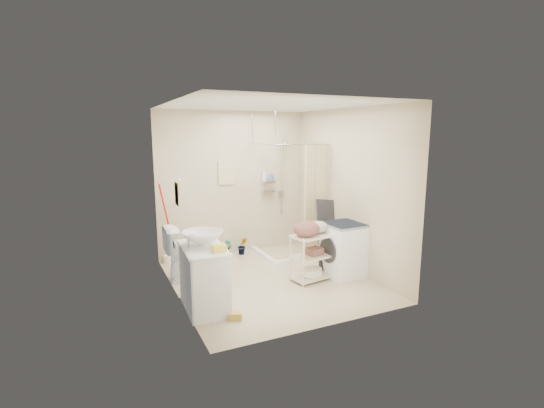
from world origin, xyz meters
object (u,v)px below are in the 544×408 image
at_px(vanity, 204,278).
at_px(washing_machine, 344,249).
at_px(laundry_rack, 312,253).
at_px(toilet, 192,252).

distance_m(vanity, washing_machine, 2.31).
distance_m(washing_machine, laundry_rack, 0.56).
bearing_deg(toilet, vanity, 175.14).
xyz_separation_m(toilet, laundry_rack, (1.62, -0.84, 0.01)).
xyz_separation_m(toilet, washing_machine, (2.18, -0.86, -0.00)).
height_order(washing_machine, laundry_rack, laundry_rack).
bearing_deg(laundry_rack, toilet, 143.43).
bearing_deg(washing_machine, toilet, 156.26).
bearing_deg(washing_machine, vanity, -176.29).
xyz_separation_m(vanity, washing_machine, (2.30, 0.24, 0.01)).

